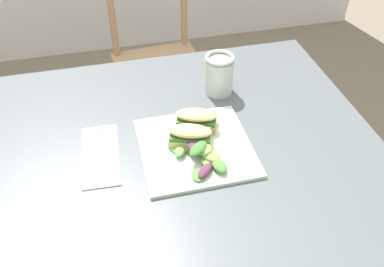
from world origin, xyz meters
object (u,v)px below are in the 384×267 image
Objects in this scene: plate_lunch at (196,147)px; mason_jar_iced_tea at (219,76)px; dining_table at (154,181)px; chair_wooden_far at (158,63)px; sandwich_half_back at (196,119)px; sandwich_half_front at (190,135)px; fork_on_napkin at (100,150)px.

mason_jar_iced_tea is at bearing 60.94° from plate_lunch.
mason_jar_iced_tea reaches higher than plate_lunch.
mason_jar_iced_tea is (0.25, 0.21, 0.18)m from dining_table.
chair_wooden_far is (0.16, 0.88, -0.17)m from dining_table.
sandwich_half_front is at bearing -117.71° from sandwich_half_back.
dining_table is 1.41× the size of chair_wooden_far.
mason_jar_iced_tea is at bearing 26.32° from fork_on_napkin.
sandwich_half_front reaches higher than dining_table.
fork_on_napkin is 0.43m from mason_jar_iced_tea.
chair_wooden_far reaches higher than mason_jar_iced_tea.
plate_lunch is (-0.05, -0.91, 0.30)m from chair_wooden_far.
chair_wooden_far is 0.95m from plate_lunch.
sandwich_half_front reaches higher than plate_lunch.
sandwich_half_back is (-0.03, -0.83, 0.33)m from chair_wooden_far.
mason_jar_iced_tea is at bearing 55.60° from sandwich_half_back.
fork_on_napkin is (-0.27, -0.02, -0.03)m from sandwich_half_back.
mason_jar_iced_tea is at bearing 57.31° from sandwich_half_front.
chair_wooden_far reaches higher than fork_on_napkin.
plate_lunch is at bearing -11.75° from fork_on_napkin.
fork_on_napkin is at bearing -174.96° from sandwich_half_back.
dining_table is at bearing -159.61° from sandwich_half_back.
sandwich_half_back is at bearing -91.90° from chair_wooden_far.
dining_table is at bearing -11.24° from fork_on_napkin.
sandwich_half_front is (0.10, -0.01, 0.16)m from dining_table.
fork_on_napkin is (-0.13, 0.03, 0.13)m from dining_table.
chair_wooden_far reaches higher than plate_lunch.
chair_wooden_far is 0.95m from fork_on_napkin.
fork_on_napkin is at bearing 168.76° from dining_table.
plate_lunch is 2.33× the size of sandwich_half_front.
chair_wooden_far is 7.00× the size of sandwich_half_back.
chair_wooden_far reaches higher than sandwich_half_front.
sandwich_half_back is 0.27m from fork_on_napkin.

